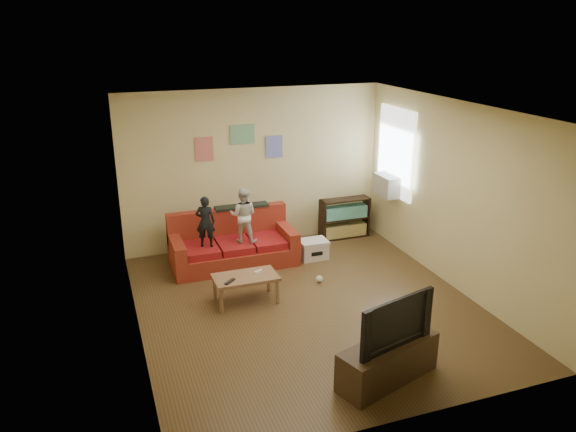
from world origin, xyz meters
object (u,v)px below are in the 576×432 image
object	(u,v)px
child_a	(205,222)
file_box	(313,249)
bookshelf	(344,220)
sofa	(233,246)
television	(391,320)
tv_stand	(388,361)
coffee_table	(246,280)
child_b	(243,215)

from	to	relation	value
child_a	file_box	size ratio (longest dim) A/B	1.76
child_a	bookshelf	size ratio (longest dim) A/B	0.90
sofa	television	size ratio (longest dim) A/B	1.98
file_box	tv_stand	size ratio (longest dim) A/B	0.38
sofa	coffee_table	size ratio (longest dim) A/B	2.24
child_a	coffee_table	distance (m)	1.33
child_a	child_b	xyz separation A→B (m)	(0.60, 0.00, 0.03)
child_a	child_b	bearing A→B (deg)	-161.03
child_a	file_box	distance (m)	1.87
tv_stand	television	xyz separation A→B (m)	(0.00, -0.00, 0.51)
bookshelf	file_box	world-z (taller)	bookshelf
child_a	tv_stand	xyz separation A→B (m)	(1.26, -3.46, -0.59)
sofa	tv_stand	size ratio (longest dim) A/B	1.63
bookshelf	file_box	size ratio (longest dim) A/B	1.97
file_box	tv_stand	bearing A→B (deg)	-98.30
coffee_table	television	world-z (taller)	television
coffee_table	television	distance (m)	2.49
file_box	television	bearing A→B (deg)	-98.30
bookshelf	child_a	bearing A→B (deg)	-166.94
coffee_table	bookshelf	xyz separation A→B (m)	(2.35, 1.82, -0.02)
child_a	bookshelf	bearing A→B (deg)	-147.97
bookshelf	file_box	distance (m)	1.15
tv_stand	file_box	bearing A→B (deg)	63.28
file_box	sofa	bearing A→B (deg)	168.30
coffee_table	tv_stand	xyz separation A→B (m)	(0.97, -2.26, -0.11)
coffee_table	file_box	bearing A→B (deg)	37.06
file_box	tv_stand	distance (m)	3.40
sofa	bookshelf	distance (m)	2.23
child_b	coffee_table	xyz separation A→B (m)	(-0.31, -1.20, -0.51)
sofa	child_b	size ratio (longest dim) A/B	2.24
file_box	television	xyz separation A→B (m)	(-0.49, -3.36, 0.58)
bookshelf	television	size ratio (longest dim) A/B	0.91
child_b	television	xyz separation A→B (m)	(0.66, -3.46, -0.11)
sofa	tv_stand	world-z (taller)	sofa
sofa	tv_stand	xyz separation A→B (m)	(0.81, -3.63, -0.06)
file_box	coffee_table	bearing A→B (deg)	-142.94
coffee_table	tv_stand	bearing A→B (deg)	-66.77
child_b	bookshelf	xyz separation A→B (m)	(2.04, 0.61, -0.53)
coffee_table	bookshelf	size ratio (longest dim) A/B	0.97
child_b	coffee_table	world-z (taller)	child_b
sofa	file_box	size ratio (longest dim) A/B	4.29
coffee_table	sofa	bearing A→B (deg)	83.20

